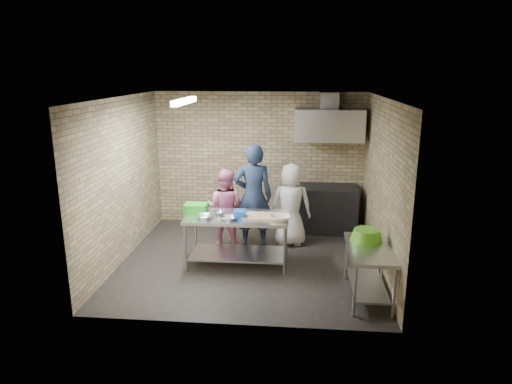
% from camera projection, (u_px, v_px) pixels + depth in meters
% --- Properties ---
extents(floor, '(4.20, 4.20, 0.00)m').
position_uv_depth(floor, '(249.00, 261.00, 7.73)').
color(floor, black).
rests_on(floor, ground).
extents(ceiling, '(4.20, 4.20, 0.00)m').
position_uv_depth(ceiling, '(248.00, 98.00, 7.02)').
color(ceiling, black).
rests_on(ceiling, ground).
extents(back_wall, '(4.20, 0.06, 2.70)m').
position_uv_depth(back_wall, '(259.00, 159.00, 9.30)').
color(back_wall, tan).
rests_on(back_wall, ground).
extents(front_wall, '(4.20, 0.06, 2.70)m').
position_uv_depth(front_wall, '(231.00, 223.00, 5.45)').
color(front_wall, tan).
rests_on(front_wall, ground).
extents(left_wall, '(0.06, 4.00, 2.70)m').
position_uv_depth(left_wall, '(122.00, 180.00, 7.56)').
color(left_wall, tan).
rests_on(left_wall, ground).
extents(right_wall, '(0.06, 4.00, 2.70)m').
position_uv_depth(right_wall, '(382.00, 186.00, 7.19)').
color(right_wall, tan).
rests_on(right_wall, ground).
extents(prep_table, '(1.66, 0.83, 0.83)m').
position_uv_depth(prep_table, '(238.00, 240.00, 7.51)').
color(prep_table, silver).
rests_on(prep_table, floor).
extents(side_counter, '(0.60, 1.20, 0.75)m').
position_uv_depth(side_counter, '(368.00, 272.00, 6.41)').
color(side_counter, silver).
rests_on(side_counter, floor).
extents(stove, '(1.20, 0.70, 0.90)m').
position_uv_depth(stove, '(326.00, 209.00, 9.08)').
color(stove, black).
rests_on(stove, floor).
extents(range_hood, '(1.30, 0.60, 0.60)m').
position_uv_depth(range_hood, '(329.00, 125.00, 8.69)').
color(range_hood, silver).
rests_on(range_hood, back_wall).
extents(hood_duct, '(0.35, 0.30, 0.30)m').
position_uv_depth(hood_duct, '(329.00, 100.00, 8.72)').
color(hood_duct, '#A5A8AD').
rests_on(hood_duct, back_wall).
extents(wall_shelf, '(0.80, 0.20, 0.04)m').
position_uv_depth(wall_shelf, '(343.00, 133.00, 8.90)').
color(wall_shelf, '#3F2B19').
rests_on(wall_shelf, back_wall).
extents(fluorescent_fixture, '(0.10, 1.25, 0.08)m').
position_uv_depth(fluorescent_fixture, '(184.00, 101.00, 7.13)').
color(fluorescent_fixture, white).
rests_on(fluorescent_fixture, ceiling).
extents(green_crate, '(0.37, 0.28, 0.15)m').
position_uv_depth(green_crate, '(196.00, 208.00, 7.56)').
color(green_crate, green).
rests_on(green_crate, prep_table).
extents(blue_tub, '(0.18, 0.18, 0.12)m').
position_uv_depth(blue_tub, '(240.00, 214.00, 7.29)').
color(blue_tub, '#174DB0').
rests_on(blue_tub, prep_table).
extents(cutting_board, '(0.51, 0.39, 0.03)m').
position_uv_depth(cutting_board, '(259.00, 216.00, 7.35)').
color(cutting_board, tan).
rests_on(cutting_board, prep_table).
extents(mixing_bowl_a, '(0.28, 0.28, 0.06)m').
position_uv_depth(mixing_bowl_a, '(204.00, 217.00, 7.25)').
color(mixing_bowl_a, silver).
rests_on(mixing_bowl_a, prep_table).
extents(mixing_bowl_b, '(0.22, 0.22, 0.06)m').
position_uv_depth(mixing_bowl_b, '(219.00, 213.00, 7.47)').
color(mixing_bowl_b, silver).
rests_on(mixing_bowl_b, prep_table).
extents(mixing_bowl_c, '(0.26, 0.26, 0.06)m').
position_uv_depth(mixing_bowl_c, '(229.00, 218.00, 7.19)').
color(mixing_bowl_c, silver).
rests_on(mixing_bowl_c, prep_table).
extents(ceramic_bowl, '(0.35, 0.35, 0.08)m').
position_uv_depth(ceramic_bowl, '(280.00, 218.00, 7.19)').
color(ceramic_bowl, beige).
rests_on(ceramic_bowl, prep_table).
extents(green_basin, '(0.46, 0.46, 0.17)m').
position_uv_depth(green_basin, '(366.00, 235.00, 6.53)').
color(green_basin, '#59C626').
rests_on(green_basin, side_counter).
extents(bottle_green, '(0.06, 0.06, 0.15)m').
position_uv_depth(bottle_green, '(352.00, 128.00, 8.86)').
color(bottle_green, green).
rests_on(bottle_green, wall_shelf).
extents(man_navy, '(0.74, 0.54, 1.88)m').
position_uv_depth(man_navy, '(253.00, 196.00, 8.13)').
color(man_navy, '#131A31').
rests_on(man_navy, floor).
extents(woman_pink, '(0.79, 0.68, 1.43)m').
position_uv_depth(woman_pink, '(225.00, 208.00, 8.23)').
color(woman_pink, pink).
rests_on(woman_pink, floor).
extents(woman_white, '(0.75, 0.50, 1.51)m').
position_uv_depth(woman_white, '(291.00, 204.00, 8.29)').
color(woman_white, white).
rests_on(woman_white, floor).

